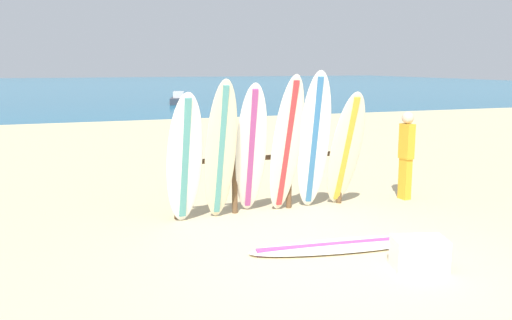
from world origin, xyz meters
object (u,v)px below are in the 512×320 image
Objects in this scene: surfboard_rack at (262,172)px; cooler_box at (419,253)px; surfboard_leaning_right at (346,150)px; small_boat_offshore at (179,99)px; surfboard_leaning_center_right at (314,142)px; surfboard_leaning_left at (221,151)px; beachgoer_standing at (406,151)px; surfboard_lying_on_sand at (344,245)px; surfboard_leaning_center at (287,145)px; surfboard_leaning_center_left at (251,150)px; surfboard_leaning_far_left at (185,159)px.

surfboard_rack reaches higher than cooler_box.
small_boat_offshore is (2.53, 25.11, -0.72)m from surfboard_leaning_right.
surfboard_leaning_right is (1.33, -0.32, 0.33)m from surfboard_rack.
surfboard_leaning_right is at bearing 97.06° from cooler_box.
cooler_box is (0.08, -2.67, -0.96)m from surfboard_leaning_center_right.
beachgoer_standing is (3.43, 0.26, -0.23)m from surfboard_leaning_left.
surfboard_rack is 2.20m from surfboard_lying_on_sand.
surfboard_leaning_center_left is at bearing 176.33° from surfboard_leaning_center.
surfboard_leaning_far_left reaches higher than beachgoer_standing.
surfboard_leaning_left is 1.03× the size of surfboard_leaning_center_left.
surfboard_leaning_center_right is at bearing -24.15° from surfboard_rack.
surfboard_leaning_center_left is 1.36× the size of beachgoer_standing.
surfboard_leaning_center_left is 1.04m from surfboard_leaning_center_right.
surfboard_leaning_far_left reaches higher than cooler_box.
cooler_box is (-0.51, -2.69, -0.79)m from surfboard_leaning_right.
surfboard_leaning_left reaches higher than surfboard_leaning_center_left.
surfboard_leaning_left is 3.45m from beachgoer_standing.
surfboard_leaning_far_left is 3.29× the size of cooler_box.
surfboard_leaning_center_right is (1.55, 0.07, 0.06)m from surfboard_leaning_left.
surfboard_leaning_center_left is 0.58m from surfboard_leaning_center.
surfboard_leaning_far_left is at bearing 134.41° from surfboard_lying_on_sand.
surfboard_rack is 0.90× the size of small_boat_offshore.
surfboard_leaning_center_right is 2.10m from surfboard_lying_on_sand.
surfboard_leaning_left is at bearing -153.53° from surfboard_rack.
cooler_box is at bearing -100.65° from surfboard_leaning_right.
surfboard_leaning_far_left is 2.09m from surfboard_leaning_center_right.
surfboard_leaning_center reaches higher than beachgoer_standing.
surfboard_leaning_far_left is 1.02× the size of surfboard_leaning_right.
surfboard_leaning_center_left reaches higher than surfboard_leaning_right.
beachgoer_standing reaches higher than surfboard_rack.
surfboard_lying_on_sand is (0.35, -2.08, -0.60)m from surfboard_rack.
surfboard_leaning_center_right is 0.70× the size of small_boat_offshore.
surfboard_leaning_center reaches higher than surfboard_leaning_left.
surfboard_leaning_center_right is (0.46, -0.03, 0.03)m from surfboard_leaning_center.
surfboard_leaning_center_right is 0.88× the size of surfboard_lying_on_sand.
surfboard_leaning_far_left is at bearing 147.05° from cooler_box.
surfboard_rack is 4.85× the size of cooler_box.
surfboard_leaning_center_left is at bearing 4.89° from surfboard_leaning_far_left.
surfboard_leaning_right is (0.58, 0.02, -0.16)m from surfboard_leaning_center_right.
surfboard_leaning_center_right is 25.34m from small_boat_offshore.
surfboard_leaning_right is (2.14, 0.09, -0.11)m from surfboard_leaning_left.
surfboard_leaning_center is at bearing 4.98° from surfboard_leaning_left.
surfboard_leaning_left is 1.10m from surfboard_leaning_center.
surfboard_leaning_right is at bearing -0.48° from surfboard_leaning_center.
surfboard_leaning_far_left is at bearing -178.12° from surfboard_leaning_center.
surfboard_leaning_left is at bearing -177.49° from surfboard_leaning_center_right.
beachgoer_standing is (1.30, 0.18, -0.12)m from surfboard_leaning_right.
surfboard_leaning_right is 1.31m from beachgoer_standing.
surfboard_rack is at bearing -98.85° from small_boat_offshore.
surfboard_leaning_center_right is at bearing 109.41° from cooler_box.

